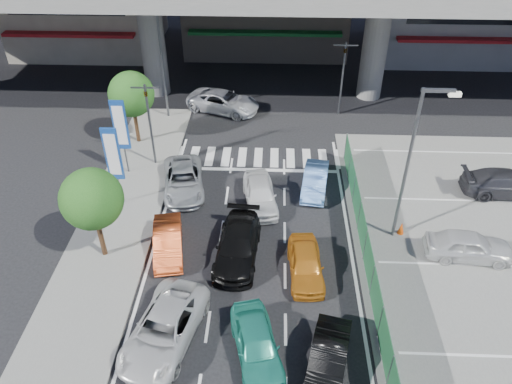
{
  "coord_description": "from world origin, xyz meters",
  "views": [
    {
      "loc": [
        0.92,
        -13.08,
        16.68
      ],
      "look_at": [
        0.12,
        6.56,
        2.1
      ],
      "focal_mm": 35.0,
      "sensor_mm": 36.0,
      "label": 1
    }
  ],
  "objects_px": {
    "signboard_far": "(121,127)",
    "sedan_black_mid": "(238,245)",
    "kei_truck_front_right": "(315,181)",
    "parked_sedan_dgrey": "(507,183)",
    "traffic_light_left": "(147,105)",
    "traffic_light_right": "(344,61)",
    "street_lamp_right": "(413,155)",
    "tree_far": "(131,94)",
    "wagon_silver_front_left": "(183,180)",
    "sedan_white_mid_left": "(164,329)",
    "sedan_white_front_mid": "(260,194)",
    "crossing_wagon_silver": "(224,102)",
    "signboard_near": "(113,156)",
    "taxi_orange_left": "(168,242)",
    "hatch_black_mid_right": "(328,360)",
    "taxi_teal_mid": "(256,343)",
    "street_lamp_left": "(164,51)",
    "parked_sedan_white": "(469,246)",
    "traffic_cone": "(401,228)",
    "taxi_orange_right": "(306,264)"
  },
  "relations": [
    {
      "from": "sedan_white_front_mid",
      "to": "crossing_wagon_silver",
      "type": "height_order",
      "value": "crossing_wagon_silver"
    },
    {
      "from": "tree_far",
      "to": "signboard_near",
      "type": "bearing_deg",
      "value": -84.73
    },
    {
      "from": "kei_truck_front_right",
      "to": "parked_sedan_dgrey",
      "type": "relative_size",
      "value": 0.77
    },
    {
      "from": "parked_sedan_dgrey",
      "to": "signboard_far",
      "type": "bearing_deg",
      "value": 87.41
    },
    {
      "from": "street_lamp_left",
      "to": "hatch_black_mid_right",
      "type": "xyz_separation_m",
      "value": [
        9.47,
        -19.82,
        -4.14
      ]
    },
    {
      "from": "signboard_far",
      "to": "sedan_black_mid",
      "type": "bearing_deg",
      "value": -44.29
    },
    {
      "from": "traffic_cone",
      "to": "traffic_light_right",
      "type": "bearing_deg",
      "value": 98.45
    },
    {
      "from": "sedan_black_mid",
      "to": "traffic_cone",
      "type": "distance_m",
      "value": 8.29
    },
    {
      "from": "tree_far",
      "to": "wagon_silver_front_left",
      "type": "bearing_deg",
      "value": -53.39
    },
    {
      "from": "sedan_white_mid_left",
      "to": "hatch_black_mid_right",
      "type": "relative_size",
      "value": 1.3
    },
    {
      "from": "crossing_wagon_silver",
      "to": "signboard_far",
      "type": "bearing_deg",
      "value": 168.38
    },
    {
      "from": "traffic_light_left",
      "to": "traffic_cone",
      "type": "xyz_separation_m",
      "value": [
        13.61,
        -5.87,
        -3.55
      ]
    },
    {
      "from": "traffic_light_left",
      "to": "traffic_light_right",
      "type": "bearing_deg",
      "value": 30.89
    },
    {
      "from": "sedan_white_mid_left",
      "to": "kei_truck_front_right",
      "type": "bearing_deg",
      "value": 71.89
    },
    {
      "from": "kei_truck_front_right",
      "to": "traffic_light_right",
      "type": "bearing_deg",
      "value": 84.68
    },
    {
      "from": "street_lamp_right",
      "to": "crossing_wagon_silver",
      "type": "height_order",
      "value": "street_lamp_right"
    },
    {
      "from": "taxi_teal_mid",
      "to": "tree_far",
      "type": "bearing_deg",
      "value": 103.29
    },
    {
      "from": "sedan_black_mid",
      "to": "taxi_orange_right",
      "type": "height_order",
      "value": "sedan_black_mid"
    },
    {
      "from": "tree_far",
      "to": "sedan_white_front_mid",
      "type": "bearing_deg",
      "value": -37.54
    },
    {
      "from": "signboard_far",
      "to": "wagon_silver_front_left",
      "type": "relative_size",
      "value": 1.0
    },
    {
      "from": "taxi_teal_mid",
      "to": "wagon_silver_front_left",
      "type": "bearing_deg",
      "value": 98.46
    },
    {
      "from": "traffic_light_left",
      "to": "tree_far",
      "type": "distance_m",
      "value": 3.02
    },
    {
      "from": "sedan_white_mid_left",
      "to": "kei_truck_front_right",
      "type": "distance_m",
      "value": 12.33
    },
    {
      "from": "street_lamp_right",
      "to": "taxi_orange_left",
      "type": "bearing_deg",
      "value": -171.91
    },
    {
      "from": "sedan_white_front_mid",
      "to": "parked_sedan_dgrey",
      "type": "height_order",
      "value": "parked_sedan_dgrey"
    },
    {
      "from": "tree_far",
      "to": "wagon_silver_front_left",
      "type": "relative_size",
      "value": 1.02
    },
    {
      "from": "taxi_teal_mid",
      "to": "hatch_black_mid_right",
      "type": "height_order",
      "value": "taxi_teal_mid"
    },
    {
      "from": "traffic_light_right",
      "to": "street_lamp_right",
      "type": "bearing_deg",
      "value": -82.66
    },
    {
      "from": "hatch_black_mid_right",
      "to": "crossing_wagon_silver",
      "type": "height_order",
      "value": "crossing_wagon_silver"
    },
    {
      "from": "tree_far",
      "to": "parked_sedan_dgrey",
      "type": "bearing_deg",
      "value": -12.47
    },
    {
      "from": "signboard_near",
      "to": "tree_far",
      "type": "height_order",
      "value": "tree_far"
    },
    {
      "from": "taxi_orange_left",
      "to": "hatch_black_mid_right",
      "type": "bearing_deg",
      "value": -51.76
    },
    {
      "from": "traffic_light_left",
      "to": "signboard_far",
      "type": "distance_m",
      "value": 1.93
    },
    {
      "from": "street_lamp_left",
      "to": "sedan_white_mid_left",
      "type": "height_order",
      "value": "street_lamp_left"
    },
    {
      "from": "sedan_black_mid",
      "to": "crossing_wagon_silver",
      "type": "relative_size",
      "value": 0.93
    },
    {
      "from": "taxi_orange_left",
      "to": "sedan_black_mid",
      "type": "xyz_separation_m",
      "value": [
        3.35,
        -0.2,
        0.07
      ]
    },
    {
      "from": "street_lamp_left",
      "to": "kei_truck_front_right",
      "type": "height_order",
      "value": "street_lamp_left"
    },
    {
      "from": "traffic_light_left",
      "to": "sedan_white_front_mid",
      "type": "bearing_deg",
      "value": -29.77
    },
    {
      "from": "traffic_light_left",
      "to": "parked_sedan_white",
      "type": "distance_m",
      "value": 18.28
    },
    {
      "from": "signboard_near",
      "to": "street_lamp_right",
      "type": "bearing_deg",
      "value": -7.9
    },
    {
      "from": "hatch_black_mid_right",
      "to": "wagon_silver_front_left",
      "type": "relative_size",
      "value": 0.81
    },
    {
      "from": "street_lamp_right",
      "to": "parked_sedan_white",
      "type": "relative_size",
      "value": 1.99
    },
    {
      "from": "traffic_light_right",
      "to": "parked_sedan_white",
      "type": "distance_m",
      "value": 15.51
    },
    {
      "from": "signboard_near",
      "to": "sedan_white_front_mid",
      "type": "height_order",
      "value": "signboard_near"
    },
    {
      "from": "traffic_light_left",
      "to": "sedan_white_mid_left",
      "type": "height_order",
      "value": "traffic_light_left"
    },
    {
      "from": "signboard_far",
      "to": "sedan_black_mid",
      "type": "height_order",
      "value": "signboard_far"
    },
    {
      "from": "traffic_light_right",
      "to": "crossing_wagon_silver",
      "type": "distance_m",
      "value": 8.82
    },
    {
      "from": "parked_sedan_white",
      "to": "street_lamp_right",
      "type": "bearing_deg",
      "value": 69.19
    },
    {
      "from": "parked_sedan_white",
      "to": "traffic_cone",
      "type": "height_order",
      "value": "parked_sedan_white"
    },
    {
      "from": "wagon_silver_front_left",
      "to": "kei_truck_front_right",
      "type": "xyz_separation_m",
      "value": [
        7.34,
        0.32,
        -0.04
      ]
    }
  ]
}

